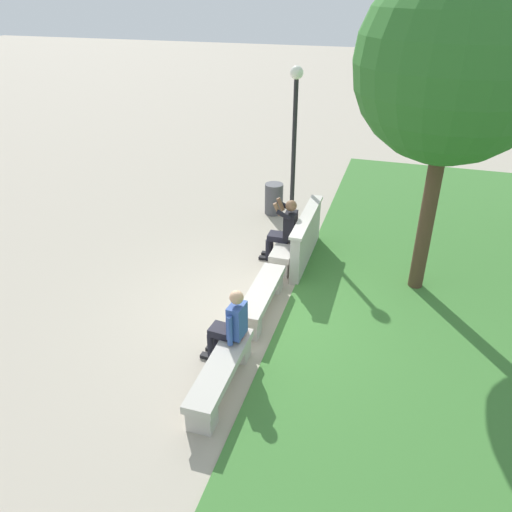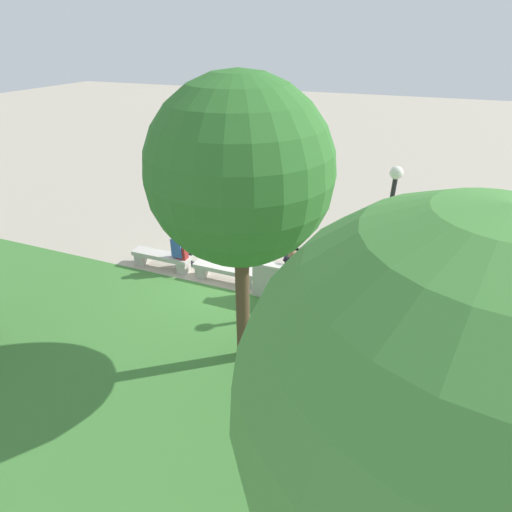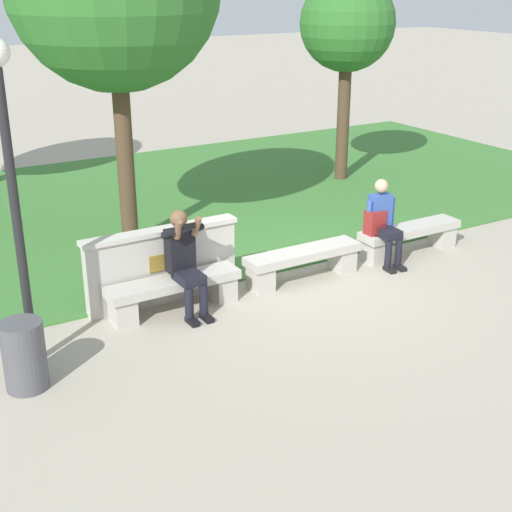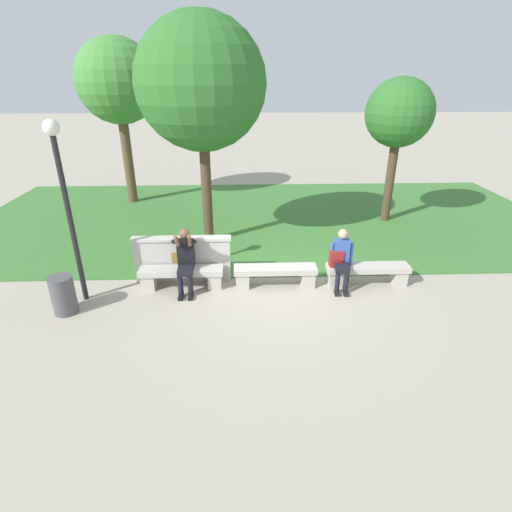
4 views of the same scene
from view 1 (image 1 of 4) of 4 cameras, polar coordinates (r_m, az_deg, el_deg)
The scene contains 11 objects.
ground_plane at distance 8.68m, azimuth 0.64°, elevation -6.25°, with size 80.00×80.00×0.00m, color #A89E8C.
bench_main at distance 10.16m, azimuth 3.81°, elevation 1.28°, with size 1.75×0.40×0.45m.
bench_near at distance 8.51m, azimuth 0.65°, elevation -4.63°, with size 1.75×0.40×0.45m.
bench_mid at distance 7.03m, azimuth -4.04°, elevation -13.17°, with size 1.75×0.40×0.45m.
backrest_wall_with_plaque at distance 10.00m, azimuth 5.74°, elevation 2.14°, with size 2.11×0.24×1.01m.
person_photographer at distance 9.87m, azimuth 3.28°, elevation 3.30°, with size 0.47×0.72×1.32m.
person_distant at distance 7.24m, azimuth -2.94°, elevation -7.79°, with size 0.48×0.69×1.26m.
backpack at distance 7.32m, azimuth -2.16°, elevation -7.76°, with size 0.28×0.24×0.43m.
tree_behind_wall at distance 8.48m, azimuth 21.79°, elevation 19.69°, with size 3.04×3.04×5.45m.
trash_bin at distance 12.16m, azimuth 2.06°, elevation 6.56°, with size 0.44×0.44×0.75m, color #4C4C51.
lamp_post at distance 11.27m, azimuth 4.46°, elevation 15.00°, with size 0.28×0.28×3.47m.
Camera 1 is at (6.81, 1.98, 5.00)m, focal length 35.00 mm.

